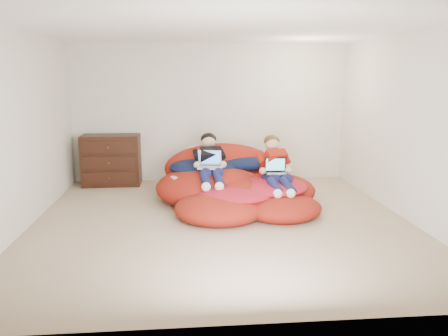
{
  "coord_description": "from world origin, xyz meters",
  "views": [
    {
      "loc": [
        -0.46,
        -5.55,
        1.88
      ],
      "look_at": [
        0.05,
        0.16,
        0.7
      ],
      "focal_mm": 35.0,
      "sensor_mm": 36.0,
      "label": 1
    }
  ],
  "objects_px": {
    "beanbag_pile": "(233,186)",
    "laptop_white": "(210,163)",
    "dresser": "(112,160)",
    "younger_boy": "(275,164)",
    "older_boy": "(210,160)",
    "laptop_black": "(276,170)"
  },
  "relations": [
    {
      "from": "beanbag_pile",
      "to": "laptop_white",
      "type": "bearing_deg",
      "value": -172.02
    },
    {
      "from": "older_boy",
      "to": "younger_boy",
      "type": "xyz_separation_m",
      "value": [
        0.95,
        -0.28,
        -0.03
      ]
    },
    {
      "from": "beanbag_pile",
      "to": "laptop_black",
      "type": "bearing_deg",
      "value": -26.92
    },
    {
      "from": "younger_boy",
      "to": "laptop_black",
      "type": "distance_m",
      "value": 0.11
    },
    {
      "from": "dresser",
      "to": "younger_boy",
      "type": "relative_size",
      "value": 0.91
    },
    {
      "from": "older_boy",
      "to": "younger_boy",
      "type": "relative_size",
      "value": 1.1
    },
    {
      "from": "laptop_black",
      "to": "older_boy",
      "type": "bearing_deg",
      "value": 159.15
    },
    {
      "from": "younger_boy",
      "to": "laptop_white",
      "type": "distance_m",
      "value": 0.97
    },
    {
      "from": "laptop_white",
      "to": "older_boy",
      "type": "bearing_deg",
      "value": 90.0
    },
    {
      "from": "beanbag_pile",
      "to": "older_boy",
      "type": "relative_size",
      "value": 2.02
    },
    {
      "from": "dresser",
      "to": "younger_boy",
      "type": "height_order",
      "value": "younger_boy"
    },
    {
      "from": "laptop_white",
      "to": "laptop_black",
      "type": "bearing_deg",
      "value": -15.03
    },
    {
      "from": "older_boy",
      "to": "laptop_black",
      "type": "distance_m",
      "value": 1.02
    },
    {
      "from": "beanbag_pile",
      "to": "laptop_white",
      "type": "xyz_separation_m",
      "value": [
        -0.35,
        -0.05,
        0.37
      ]
    },
    {
      "from": "dresser",
      "to": "laptop_white",
      "type": "height_order",
      "value": "dresser"
    },
    {
      "from": "dresser",
      "to": "laptop_black",
      "type": "xyz_separation_m",
      "value": [
        2.63,
        -1.64,
        0.12
      ]
    },
    {
      "from": "younger_boy",
      "to": "laptop_black",
      "type": "height_order",
      "value": "younger_boy"
    },
    {
      "from": "beanbag_pile",
      "to": "dresser",
      "type": "bearing_deg",
      "value": 146.67
    },
    {
      "from": "laptop_white",
      "to": "laptop_black",
      "type": "distance_m",
      "value": 0.99
    },
    {
      "from": "dresser",
      "to": "laptop_white",
      "type": "distance_m",
      "value": 2.19
    },
    {
      "from": "laptop_white",
      "to": "younger_boy",
      "type": "bearing_deg",
      "value": -10.28
    },
    {
      "from": "laptop_black",
      "to": "beanbag_pile",
      "type": "bearing_deg",
      "value": 153.08
    }
  ]
}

